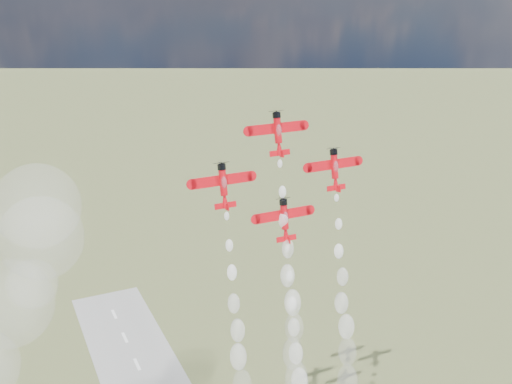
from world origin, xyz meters
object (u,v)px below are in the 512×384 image
object	(u,v)px
plane_left	(223,185)
plane_slot	(285,219)
plane_lead	(278,133)
plane_right	(335,168)

from	to	relation	value
plane_left	plane_slot	xyz separation A→B (m)	(13.50, -1.86, -9.26)
plane_slot	plane_lead	bearing A→B (deg)	90.00
plane_left	plane_lead	bearing A→B (deg)	7.86
plane_left	plane_right	bearing A→B (deg)	0.00
plane_right	plane_left	bearing A→B (deg)	180.00
plane_lead	plane_left	bearing A→B (deg)	-172.14
plane_lead	plane_right	bearing A→B (deg)	-7.86
plane_lead	plane_right	size ratio (longest dim) A/B	1.00
plane_right	plane_slot	world-z (taller)	plane_right
plane_left	plane_right	size ratio (longest dim) A/B	1.00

